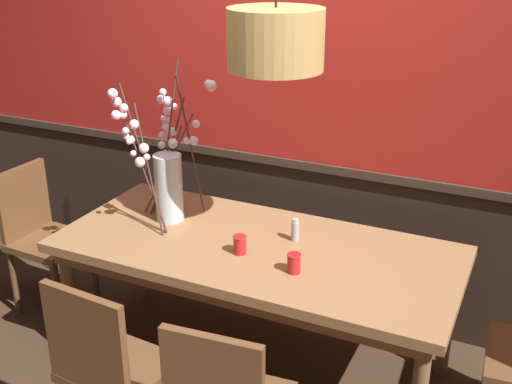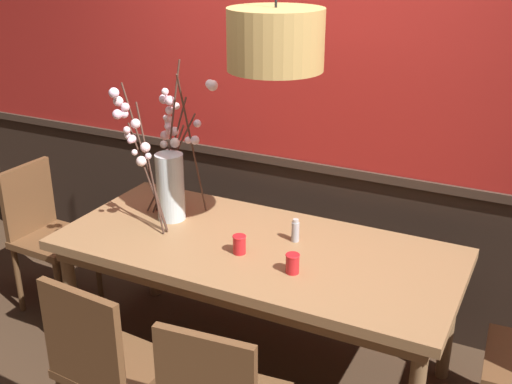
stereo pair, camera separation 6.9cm
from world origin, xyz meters
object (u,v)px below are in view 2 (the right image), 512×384
object	(u,v)px
dining_table	(256,259)
chair_far_side_left	(274,212)
candle_holder_nearer_center	(293,263)
pendant_lamp	(275,40)
chair_near_side_left	(104,362)
vase_with_blossoms	(168,174)
chair_head_west_end	(45,229)
chair_far_side_right	(358,229)
candle_holder_nearer_edge	(239,244)
condiment_bottle	(295,231)

from	to	relation	value
dining_table	chair_far_side_left	bearing A→B (deg)	109.30
candle_holder_nearer_center	pendant_lamp	size ratio (longest dim) A/B	0.08
chair_near_side_left	dining_table	bearing A→B (deg)	72.23
vase_with_blossoms	pendant_lamp	size ratio (longest dim) A/B	0.75
dining_table	chair_far_side_left	xyz separation A→B (m)	(-0.31, 0.89, -0.16)
candle_holder_nearer_center	pendant_lamp	bearing A→B (deg)	133.24
chair_head_west_end	chair_far_side_right	distance (m)	1.96
pendant_lamp	chair_far_side_left	bearing A→B (deg)	114.66
chair_far_side_left	pendant_lamp	world-z (taller)	pendant_lamp
chair_near_side_left	pendant_lamp	world-z (taller)	pendant_lamp
candle_holder_nearer_edge	pendant_lamp	xyz separation A→B (m)	(0.11, 0.15, 0.99)
chair_near_side_left	vase_with_blossoms	world-z (taller)	vase_with_blossoms
vase_with_blossoms	dining_table	bearing A→B (deg)	-7.43
chair_head_west_end	vase_with_blossoms	size ratio (longest dim) A/B	1.06
chair_head_west_end	chair_far_side_right	size ratio (longest dim) A/B	1.05
condiment_bottle	pendant_lamp	world-z (taller)	pendant_lamp
vase_with_blossoms	candle_holder_nearer_center	world-z (taller)	vase_with_blossoms
candle_holder_nearer_center	candle_holder_nearer_edge	size ratio (longest dim) A/B	1.01
chair_near_side_left	candle_holder_nearer_edge	size ratio (longest dim) A/B	9.73
chair_near_side_left	pendant_lamp	distance (m)	1.61
dining_table	condiment_bottle	size ratio (longest dim) A/B	16.61
chair_far_side_right	candle_holder_nearer_center	bearing A→B (deg)	-89.09
candle_holder_nearer_center	vase_with_blossoms	bearing A→B (deg)	163.50
chair_far_side_left	candle_holder_nearer_edge	distance (m)	1.09
vase_with_blossoms	candle_holder_nearer_edge	size ratio (longest dim) A/B	9.04
chair_far_side_right	chair_near_side_left	xyz separation A→B (m)	(-0.55, -1.79, 0.02)
candle_holder_nearer_center	chair_far_side_left	bearing A→B (deg)	119.04
chair_far_side_right	chair_far_side_left	bearing A→B (deg)	-179.12
chair_far_side_right	candle_holder_nearer_center	size ratio (longest dim) A/B	9.13
condiment_bottle	dining_table	bearing A→B (deg)	-141.38
chair_far_side_right	pendant_lamp	size ratio (longest dim) A/B	0.76
chair_far_side_left	chair_head_west_end	bearing A→B (deg)	-142.44
vase_with_blossoms	pendant_lamp	xyz separation A→B (m)	(0.66, -0.04, 0.77)
chair_head_west_end	pendant_lamp	bearing A→B (deg)	1.45
vase_with_blossoms	pendant_lamp	bearing A→B (deg)	-3.53
chair_far_side_right	condiment_bottle	distance (m)	0.83
dining_table	chair_far_side_left	distance (m)	0.96
chair_near_side_left	candle_holder_nearer_center	size ratio (longest dim) A/B	9.67
pendant_lamp	vase_with_blossoms	bearing A→B (deg)	176.47
chair_far_side_right	vase_with_blossoms	distance (m)	1.29
candle_holder_nearer_center	condiment_bottle	world-z (taller)	condiment_bottle
vase_with_blossoms	pendant_lamp	world-z (taller)	pendant_lamp
chair_head_west_end	chair_far_side_left	size ratio (longest dim) A/B	1.03
chair_far_side_left	vase_with_blossoms	size ratio (longest dim) A/B	1.03
candle_holder_nearer_center	candle_holder_nearer_edge	xyz separation A→B (m)	(-0.32, 0.06, -0.00)
vase_with_blossoms	chair_far_side_right	bearing A→B (deg)	44.39
chair_head_west_end	chair_near_side_left	world-z (taller)	chair_near_side_left
chair_far_side_left	condiment_bottle	xyz separation A→B (m)	(0.48, -0.76, 0.30)
dining_table	candle_holder_nearer_center	bearing A→B (deg)	-32.42
chair_far_side_left	vase_with_blossoms	distance (m)	1.00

